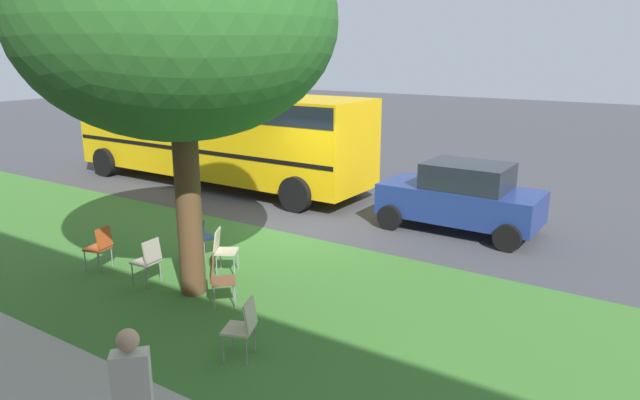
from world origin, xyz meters
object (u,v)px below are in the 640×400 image
(street_tree, at_px, (177,22))
(chair_4, at_px, (148,258))
(chair_3, at_px, (100,245))
(chair_1, at_px, (243,324))
(chair_2, at_px, (223,247))
(parked_car, at_px, (462,197))
(school_bus, at_px, (216,129))
(chair_0, at_px, (202,234))
(chair_5, at_px, (219,277))

(street_tree, bearing_deg, chair_4, 12.67)
(street_tree, bearing_deg, chair_3, 5.73)
(chair_1, xyz_separation_m, chair_2, (2.42, -2.20, 0.00))
(chair_4, xyz_separation_m, parked_car, (-3.63, -6.30, 0.32))
(chair_3, distance_m, school_bus, 7.56)
(street_tree, height_order, chair_4, street_tree)
(chair_1, xyz_separation_m, chair_4, (3.16, -1.02, 0.00))
(chair_1, distance_m, chair_4, 3.32)
(chair_2, xyz_separation_m, school_bus, (5.34, -5.52, 1.24))
(chair_2, relative_size, chair_4, 1.00)
(street_tree, relative_size, parked_car, 1.77)
(chair_4, bearing_deg, street_tree, -167.33)
(chair_0, distance_m, chair_5, 2.38)
(chair_4, relative_size, chair_5, 1.00)
(chair_5, bearing_deg, chair_2, -49.76)
(chair_1, height_order, school_bus, school_bus)
(chair_3, bearing_deg, chair_4, -179.05)
(parked_car, bearing_deg, chair_1, 86.36)
(parked_car, bearing_deg, street_tree, 66.04)
(chair_3, bearing_deg, chair_2, -150.25)
(chair_1, distance_m, chair_3, 4.64)
(street_tree, xyz_separation_m, chair_2, (0.18, -0.98, -4.11))
(chair_0, distance_m, parked_car, 6.11)
(chair_1, height_order, chair_5, same)
(street_tree, height_order, school_bus, street_tree)
(street_tree, distance_m, chair_0, 4.45)
(street_tree, xyz_separation_m, chair_0, (1.09, -1.32, -4.11))
(street_tree, bearing_deg, parked_car, -113.96)
(school_bus, bearing_deg, chair_1, 135.16)
(chair_3, distance_m, parked_car, 8.06)
(chair_3, xyz_separation_m, parked_car, (-4.99, -6.32, 0.32))
(parked_car, xyz_separation_m, school_bus, (8.23, -0.40, 0.92))
(school_bus, bearing_deg, chair_2, 134.07)
(chair_4, height_order, parked_car, parked_car)
(chair_0, distance_m, school_bus, 6.92)
(chair_4, distance_m, chair_5, 1.69)
(chair_3, bearing_deg, chair_5, -178.46)
(chair_0, bearing_deg, chair_3, 52.49)
(chair_0, xyz_separation_m, parked_car, (-3.80, -4.77, 0.32))
(chair_2, bearing_deg, street_tree, 100.28)
(street_tree, xyz_separation_m, chair_4, (0.92, 0.21, -4.11))
(chair_1, bearing_deg, parked_car, -93.64)
(chair_3, relative_size, chair_4, 1.00)
(chair_2, xyz_separation_m, chair_3, (2.11, 1.20, 0.00))
(school_bus, bearing_deg, street_tree, 130.36)
(chair_0, height_order, parked_car, parked_car)
(chair_3, relative_size, parked_car, 0.24)
(street_tree, xyz_separation_m, school_bus, (5.52, -6.49, -2.87))
(street_tree, height_order, chair_3, street_tree)
(chair_0, bearing_deg, chair_4, 96.44)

